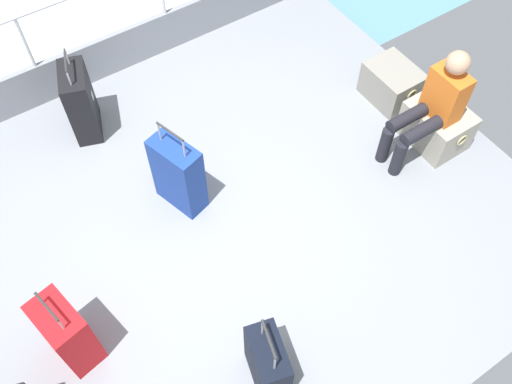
{
  "coord_description": "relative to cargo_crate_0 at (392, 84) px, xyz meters",
  "views": [
    {
      "loc": [
        2.3,
        -1.17,
        4.18
      ],
      "look_at": [
        0.07,
        0.31,
        0.25
      ],
      "focal_mm": 39.71,
      "sensor_mm": 36.0,
      "label": 1
    }
  ],
  "objects": [
    {
      "name": "suitcase_1",
      "position": [
        0.67,
        -3.66,
        0.14
      ],
      "size": [
        0.45,
        0.33,
        0.8
      ],
      "color": "red",
      "rests_on": "ground_plane"
    },
    {
      "name": "cargo_crate_0",
      "position": [
        0.0,
        0.0,
        0.0
      ],
      "size": [
        0.55,
        0.41,
        0.37
      ],
      "color": "gray",
      "rests_on": "ground_plane"
    },
    {
      "name": "suitcase_2",
      "position": [
        -1.29,
        -2.68,
        0.17
      ],
      "size": [
        0.5,
        0.37,
        0.88
      ],
      "color": "black",
      "rests_on": "ground_plane"
    },
    {
      "name": "suitcase_3",
      "position": [
        1.62,
        -2.59,
        0.09
      ],
      "size": [
        0.45,
        0.32,
        0.76
      ],
      "color": "black",
      "rests_on": "ground_plane"
    },
    {
      "name": "cargo_crate_1",
      "position": [
        0.65,
        -0.03,
        0.01
      ],
      "size": [
        0.6,
        0.44,
        0.4
      ],
      "color": "#9E9989",
      "rests_on": "ground_plane"
    },
    {
      "name": "suitcase_0",
      "position": [
        -0.07,
        -2.34,
        0.18
      ],
      "size": [
        0.48,
        0.33,
        0.92
      ],
      "color": "navy",
      "rests_on": "ground_plane"
    },
    {
      "name": "ground_plane",
      "position": [
        0.3,
        -2.17,
        -0.21
      ],
      "size": [
        4.4,
        5.2,
        0.06
      ],
      "primitive_type": "cube",
      "color": "gray"
    },
    {
      "name": "railing_port",
      "position": [
        -1.87,
        -2.17,
        0.6
      ],
      "size": [
        0.04,
        4.2,
        1.02
      ],
      "color": "silver",
      "rests_on": "ground_plane"
    },
    {
      "name": "sea_wake",
      "position": [
        -3.3,
        -2.17,
        -0.52
      ],
      "size": [
        12.0,
        12.0,
        0.01
      ],
      "color": "#598C9E",
      "rests_on": "ground_plane"
    },
    {
      "name": "gunwale_port",
      "position": [
        -1.87,
        -2.17,
        0.04
      ],
      "size": [
        0.06,
        5.2,
        0.45
      ],
      "primitive_type": "cube",
      "color": "gray",
      "rests_on": "ground_plane"
    },
    {
      "name": "passenger_seated",
      "position": [
        0.65,
        -0.21,
        0.39
      ],
      "size": [
        0.34,
        0.66,
        1.1
      ],
      "color": "orange",
      "rests_on": "ground_plane"
    }
  ]
}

